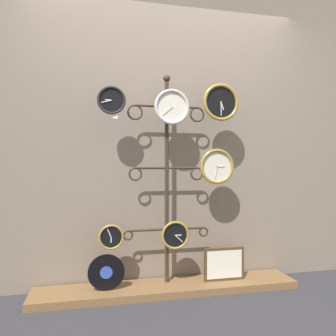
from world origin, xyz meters
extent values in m
plane|color=#333338|center=(0.00, 0.00, 0.00)|extent=(12.00, 12.00, 0.00)
cube|color=gray|center=(0.00, 0.57, 1.40)|extent=(4.40, 0.04, 2.80)
cube|color=brown|center=(0.00, 0.35, 0.03)|extent=(2.20, 0.36, 0.06)
cylinder|color=#382D1E|center=(0.00, 0.41, 0.01)|extent=(0.42, 0.42, 0.02)
cylinder|color=#382D1E|center=(0.00, 0.41, 0.89)|extent=(0.03, 0.03, 1.75)
sphere|color=#382D1E|center=(0.00, 0.41, 1.80)|extent=(0.06, 0.06, 0.06)
cylinder|color=#382D1E|center=(-0.14, 0.41, 1.56)|extent=(0.27, 0.02, 0.02)
torus|color=#382D1E|center=(-0.27, 0.41, 1.50)|extent=(0.13, 0.02, 0.13)
cylinder|color=#382D1E|center=(0.14, 0.41, 1.56)|extent=(0.27, 0.02, 0.02)
torus|color=#382D1E|center=(0.27, 0.41, 1.50)|extent=(0.13, 0.02, 0.13)
cylinder|color=#382D1E|center=(-0.13, 0.41, 1.03)|extent=(0.27, 0.02, 0.02)
torus|color=#382D1E|center=(-0.27, 0.41, 0.98)|extent=(0.12, 0.02, 0.12)
cylinder|color=#382D1E|center=(0.13, 0.41, 1.03)|extent=(0.27, 0.02, 0.02)
torus|color=#382D1E|center=(0.27, 0.41, 0.98)|extent=(0.12, 0.02, 0.12)
cylinder|color=#382D1E|center=(-0.16, 0.41, 0.51)|extent=(0.33, 0.02, 0.02)
torus|color=#382D1E|center=(-0.33, 0.41, 0.47)|extent=(0.09, 0.02, 0.09)
cylinder|color=#382D1E|center=(0.16, 0.41, 0.51)|extent=(0.33, 0.02, 0.02)
torus|color=#382D1E|center=(0.33, 0.41, 0.47)|extent=(0.09, 0.02, 0.09)
cylinder|color=black|center=(-0.47, 0.31, 1.57)|extent=(0.21, 0.02, 0.21)
torus|color=#262628|center=(-0.47, 0.30, 1.57)|extent=(0.23, 0.02, 0.23)
cylinder|color=#262628|center=(-0.47, 0.30, 1.57)|extent=(0.01, 0.01, 0.01)
cube|color=silver|center=(-0.49, 0.30, 1.57)|extent=(0.05, 0.00, 0.01)
cube|color=silver|center=(-0.51, 0.30, 1.56)|extent=(0.08, 0.00, 0.03)
cylinder|color=silver|center=(0.02, 0.33, 1.54)|extent=(0.27, 0.02, 0.27)
torus|color=silver|center=(0.02, 0.32, 1.54)|extent=(0.30, 0.03, 0.30)
cylinder|color=silver|center=(0.02, 0.32, 1.54)|extent=(0.02, 0.01, 0.02)
cube|color=silver|center=(0.02, 0.32, 1.57)|extent=(0.02, 0.00, 0.07)
cube|color=silver|center=(-0.02, 0.31, 1.50)|extent=(0.08, 0.00, 0.07)
cylinder|color=black|center=(0.45, 0.32, 1.59)|extent=(0.29, 0.02, 0.29)
torus|color=#A58438|center=(0.45, 0.30, 1.59)|extent=(0.32, 0.03, 0.32)
cylinder|color=#A58438|center=(0.45, 0.30, 1.59)|extent=(0.02, 0.01, 0.02)
cube|color=silver|center=(0.46, 0.30, 1.56)|extent=(0.03, 0.00, 0.07)
cube|color=silver|center=(0.45, 0.30, 1.54)|extent=(0.01, 0.00, 0.11)
cylinder|color=silver|center=(0.42, 0.34, 1.05)|extent=(0.28, 0.02, 0.28)
torus|color=#A58438|center=(0.42, 0.32, 1.05)|extent=(0.30, 0.03, 0.30)
cylinder|color=#A58438|center=(0.42, 0.32, 1.05)|extent=(0.02, 0.01, 0.02)
cube|color=silver|center=(0.46, 0.32, 1.05)|extent=(0.07, 0.00, 0.01)
cube|color=silver|center=(0.41, 0.32, 0.99)|extent=(0.03, 0.00, 0.11)
cylinder|color=black|center=(-0.47, 0.35, 0.48)|extent=(0.19, 0.02, 0.19)
torus|color=#A58438|center=(-0.47, 0.33, 0.48)|extent=(0.20, 0.02, 0.20)
cylinder|color=#A58438|center=(-0.47, 0.33, 0.48)|extent=(0.01, 0.01, 0.01)
cube|color=silver|center=(-0.47, 0.33, 0.46)|extent=(0.01, 0.00, 0.04)
cube|color=silver|center=(-0.49, 0.33, 0.51)|extent=(0.04, 0.00, 0.07)
cylinder|color=black|center=(0.05, 0.31, 0.48)|extent=(0.21, 0.02, 0.21)
torus|color=#A58438|center=(0.05, 0.29, 0.48)|extent=(0.24, 0.02, 0.24)
cylinder|color=#A58438|center=(0.05, 0.29, 0.48)|extent=(0.01, 0.01, 0.01)
cube|color=silver|center=(0.07, 0.29, 0.48)|extent=(0.05, 0.00, 0.01)
cube|color=silver|center=(0.08, 0.29, 0.45)|extent=(0.07, 0.00, 0.06)
cylinder|color=black|center=(-0.51, 0.32, 0.21)|extent=(0.29, 0.01, 0.29)
cylinder|color=#334FB2|center=(-0.51, 0.31, 0.21)|extent=(0.10, 0.00, 0.10)
cube|color=#4C381E|center=(0.49, 0.34, 0.20)|extent=(0.36, 0.02, 0.28)
cube|color=white|center=(0.49, 0.33, 0.20)|extent=(0.32, 0.00, 0.24)
cube|color=white|center=(-0.44, 0.30, 1.44)|extent=(0.04, 0.00, 0.03)
camera|label=1|loc=(-0.60, -2.31, 1.04)|focal=35.00mm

